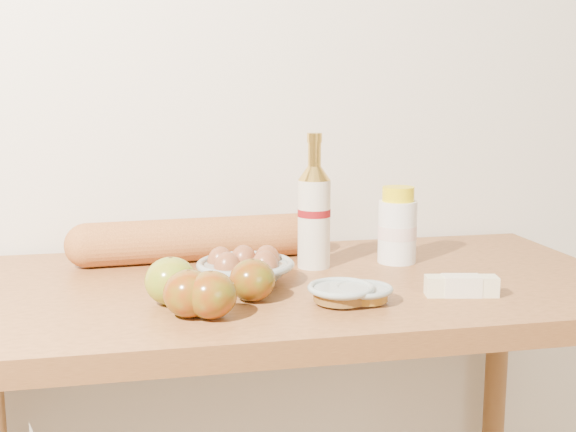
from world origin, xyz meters
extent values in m
cube|color=beige|center=(0.00, 1.51, 1.30)|extent=(3.50, 0.02, 2.60)
cube|color=#A16534|center=(0.00, 1.18, 0.88)|extent=(1.20, 0.60, 0.04)
cylinder|color=beige|center=(0.07, 1.26, 0.98)|extent=(0.07, 0.07, 0.16)
cylinder|color=maroon|center=(0.07, 1.26, 1.00)|extent=(0.07, 0.07, 0.01)
cone|color=gold|center=(0.07, 1.26, 1.08)|extent=(0.07, 0.07, 0.03)
cylinder|color=gold|center=(0.07, 1.26, 1.11)|extent=(0.03, 0.03, 0.04)
cylinder|color=gold|center=(0.07, 1.26, 1.14)|extent=(0.03, 0.03, 0.02)
cylinder|color=white|center=(0.24, 1.27, 0.96)|extent=(0.09, 0.09, 0.12)
cylinder|color=beige|center=(0.24, 1.27, 0.96)|extent=(0.09, 0.09, 0.03)
cylinder|color=yellow|center=(0.24, 1.27, 1.03)|extent=(0.07, 0.07, 0.03)
torus|color=gray|center=(-0.07, 1.18, 0.93)|extent=(0.18, 0.18, 0.01)
ellipsoid|color=brown|center=(-0.10, 1.16, 0.93)|extent=(0.05, 0.05, 0.06)
ellipsoid|color=brown|center=(-0.04, 1.16, 0.93)|extent=(0.05, 0.05, 0.06)
ellipsoid|color=brown|center=(-0.07, 1.21, 0.93)|extent=(0.05, 0.05, 0.06)
ellipsoid|color=brown|center=(-0.11, 1.21, 0.93)|extent=(0.05, 0.05, 0.06)
ellipsoid|color=brown|center=(-0.03, 1.20, 0.93)|extent=(0.05, 0.05, 0.06)
cylinder|color=#C4783C|center=(-0.13, 1.36, 0.94)|extent=(0.42, 0.11, 0.08)
sphere|color=#C4783C|center=(-0.34, 1.35, 0.94)|extent=(0.09, 0.09, 0.08)
sphere|color=#C4783C|center=(0.07, 1.37, 0.94)|extent=(0.09, 0.09, 0.08)
ellipsoid|color=olive|center=(-0.20, 1.08, 0.94)|extent=(0.10, 0.10, 0.07)
cylinder|color=#4E301A|center=(-0.20, 1.08, 0.97)|extent=(0.01, 0.01, 0.01)
ellipsoid|color=#950D08|center=(-0.18, 1.01, 0.94)|extent=(0.08, 0.08, 0.07)
cylinder|color=#51371B|center=(-0.18, 1.01, 0.97)|extent=(0.01, 0.01, 0.01)
ellipsoid|color=maroon|center=(-0.07, 1.07, 0.93)|extent=(0.08, 0.08, 0.07)
cylinder|color=#4D3519|center=(-0.07, 1.07, 0.96)|extent=(0.01, 0.01, 0.01)
torus|color=#94A29D|center=(0.06, 1.03, 0.93)|extent=(0.12, 0.12, 0.01)
cylinder|color=brown|center=(0.06, 1.03, 0.91)|extent=(0.10, 0.10, 0.02)
torus|color=gray|center=(0.10, 1.03, 0.92)|extent=(0.10, 0.10, 0.01)
cylinder|color=brown|center=(0.10, 1.03, 0.91)|extent=(0.08, 0.08, 0.02)
cube|color=beige|center=(0.26, 1.03, 0.92)|extent=(0.12, 0.05, 0.03)
cube|color=beige|center=(0.26, 1.03, 0.92)|extent=(0.07, 0.05, 0.03)
ellipsoid|color=#950D08|center=(-0.15, 1.00, 0.94)|extent=(0.08, 0.08, 0.07)
cylinder|color=#51371B|center=(-0.15, 1.00, 0.97)|extent=(0.01, 0.01, 0.01)
camera|label=1|loc=(-0.24, -0.02, 1.23)|focal=45.00mm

